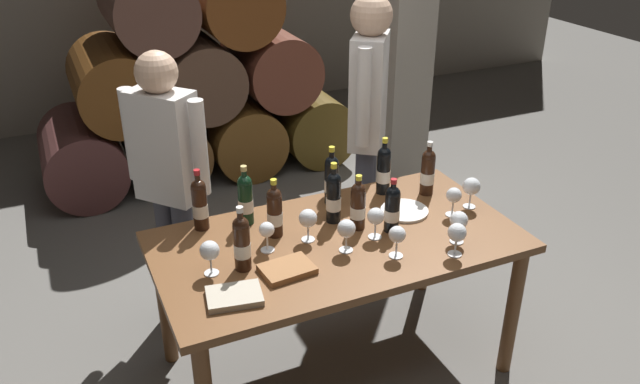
% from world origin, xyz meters
% --- Properties ---
extents(ground_plane, '(14.00, 14.00, 0.00)m').
position_xyz_m(ground_plane, '(0.00, 0.00, 0.00)').
color(ground_plane, '#66635E').
extents(barrel_stack, '(2.49, 0.90, 1.69)m').
position_xyz_m(barrel_stack, '(-0.00, 2.60, 0.72)').
color(barrel_stack, '#4F2B2A').
rests_on(barrel_stack, ground_plane).
extents(stone_pillar, '(0.32, 0.32, 2.60)m').
position_xyz_m(stone_pillar, '(1.30, 1.60, 1.30)').
color(stone_pillar, gray).
rests_on(stone_pillar, ground_plane).
extents(dining_table, '(1.70, 0.90, 0.76)m').
position_xyz_m(dining_table, '(0.00, 0.00, 0.67)').
color(dining_table, brown).
rests_on(dining_table, ground_plane).
extents(wine_bottle_0, '(0.07, 0.07, 0.27)m').
position_xyz_m(wine_bottle_0, '(0.27, -0.04, 0.88)').
color(wine_bottle_0, black).
rests_on(wine_bottle_0, dining_table).
extents(wine_bottle_1, '(0.07, 0.07, 0.31)m').
position_xyz_m(wine_bottle_1, '(0.05, 0.16, 0.89)').
color(wine_bottle_1, black).
rests_on(wine_bottle_1, dining_table).
extents(wine_bottle_2, '(0.07, 0.07, 0.31)m').
position_xyz_m(wine_bottle_2, '(-0.55, 0.36, 0.89)').
color(wine_bottle_2, black).
rests_on(wine_bottle_2, dining_table).
extents(wine_bottle_3, '(0.07, 0.07, 0.28)m').
position_xyz_m(wine_bottle_3, '(0.13, 0.05, 0.88)').
color(wine_bottle_3, black).
rests_on(wine_bottle_3, dining_table).
extents(wine_bottle_4, '(0.07, 0.07, 0.31)m').
position_xyz_m(wine_bottle_4, '(0.12, 0.33, 0.89)').
color(wine_bottle_4, black).
rests_on(wine_bottle_4, dining_table).
extents(wine_bottle_5, '(0.07, 0.07, 0.30)m').
position_xyz_m(wine_bottle_5, '(-0.48, -0.05, 0.89)').
color(wine_bottle_5, black).
rests_on(wine_bottle_5, dining_table).
extents(wine_bottle_6, '(0.07, 0.07, 0.30)m').
position_xyz_m(wine_bottle_6, '(-0.34, 0.32, 0.89)').
color(wine_bottle_6, black).
rests_on(wine_bottle_6, dining_table).
extents(wine_bottle_7, '(0.07, 0.07, 0.31)m').
position_xyz_m(wine_bottle_7, '(0.42, 0.32, 0.89)').
color(wine_bottle_7, black).
rests_on(wine_bottle_7, dining_table).
extents(wine_bottle_8, '(0.07, 0.07, 0.30)m').
position_xyz_m(wine_bottle_8, '(0.63, 0.22, 0.89)').
color(wine_bottle_8, black).
rests_on(wine_bottle_8, dining_table).
extents(wine_bottle_9, '(0.07, 0.07, 0.29)m').
position_xyz_m(wine_bottle_9, '(-0.25, 0.15, 0.89)').
color(wine_bottle_9, black).
rests_on(wine_bottle_9, dining_table).
extents(wine_glass_0, '(0.08, 0.08, 0.16)m').
position_xyz_m(wine_glass_0, '(-0.62, -0.04, 0.87)').
color(wine_glass_0, white).
rests_on(wine_glass_0, dining_table).
extents(wine_glass_1, '(0.08, 0.08, 0.16)m').
position_xyz_m(wine_glass_1, '(0.49, -0.26, 0.87)').
color(wine_glass_1, white).
rests_on(wine_glass_1, dining_table).
extents(wine_glass_2, '(0.08, 0.08, 0.16)m').
position_xyz_m(wine_glass_2, '(-0.01, -0.11, 0.87)').
color(wine_glass_2, white).
rests_on(wine_glass_2, dining_table).
extents(wine_glass_3, '(0.08, 0.08, 0.15)m').
position_xyz_m(wine_glass_3, '(0.62, -0.03, 0.87)').
color(wine_glass_3, white).
rests_on(wine_glass_3, dining_table).
extents(wine_glass_4, '(0.08, 0.08, 0.16)m').
position_xyz_m(wine_glass_4, '(0.42, -0.34, 0.87)').
color(wine_glass_4, white).
rests_on(wine_glass_4, dining_table).
extents(wine_glass_5, '(0.08, 0.08, 0.15)m').
position_xyz_m(wine_glass_5, '(0.17, -0.24, 0.87)').
color(wine_glass_5, white).
rests_on(wine_glass_5, dining_table).
extents(wine_glass_6, '(0.07, 0.07, 0.14)m').
position_xyz_m(wine_glass_6, '(-0.33, 0.04, 0.86)').
color(wine_glass_6, white).
rests_on(wine_glass_6, dining_table).
extents(wine_glass_7, '(0.09, 0.09, 0.16)m').
position_xyz_m(wine_glass_7, '(-0.13, 0.04, 0.87)').
color(wine_glass_7, white).
rests_on(wine_glass_7, dining_table).
extents(wine_glass_8, '(0.09, 0.09, 0.16)m').
position_xyz_m(wine_glass_8, '(0.74, -0.00, 0.87)').
color(wine_glass_8, white).
rests_on(wine_glass_8, dining_table).
extents(wine_glass_9, '(0.08, 0.08, 0.15)m').
position_xyz_m(wine_glass_9, '(0.16, -0.06, 0.87)').
color(wine_glass_9, white).
rests_on(wine_glass_9, dining_table).
extents(tasting_notebook, '(0.23, 0.18, 0.03)m').
position_xyz_m(tasting_notebook, '(-0.32, -0.16, 0.77)').
color(tasting_notebook, '#936038').
rests_on(tasting_notebook, dining_table).
extents(leather_ledger, '(0.24, 0.20, 0.03)m').
position_xyz_m(leather_ledger, '(-0.58, -0.25, 0.77)').
color(leather_ledger, '#B2A893').
rests_on(leather_ledger, dining_table).
extents(serving_plate, '(0.24, 0.24, 0.01)m').
position_xyz_m(serving_plate, '(0.42, 0.09, 0.77)').
color(serving_plate, white).
rests_on(serving_plate, dining_table).
extents(sommelier_presenting, '(0.33, 0.41, 1.72)m').
position_xyz_m(sommelier_presenting, '(0.55, 0.75, 1.04)').
color(sommelier_presenting, '#383842').
rests_on(sommelier_presenting, ground_plane).
extents(taster_seated_left, '(0.35, 0.39, 1.54)m').
position_xyz_m(taster_seated_left, '(-0.62, 0.72, 0.92)').
color(taster_seated_left, '#383842').
rests_on(taster_seated_left, ground_plane).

